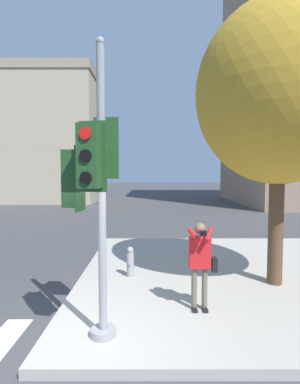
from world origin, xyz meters
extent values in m
plane|color=#424244|center=(0.00, 0.00, 0.00)|extent=(160.00, 160.00, 0.00)
cube|color=#ADA89E|center=(3.50, 3.50, 0.08)|extent=(8.00, 8.00, 0.17)
cylinder|color=#939399|center=(0.51, 0.33, 0.23)|extent=(0.42, 0.42, 0.12)
cylinder|color=#939399|center=(0.51, 0.33, 2.52)|extent=(0.13, 0.13, 4.46)
sphere|color=#939399|center=(0.51, 0.33, 4.79)|extent=(0.14, 0.14, 0.14)
cylinder|color=#939399|center=(0.53, 0.54, 3.21)|extent=(0.07, 0.30, 0.05)
cube|color=#234C23|center=(0.55, 0.81, 3.21)|extent=(0.32, 0.26, 0.90)
cube|color=#234C23|center=(0.54, 0.68, 3.21)|extent=(0.42, 0.06, 1.02)
cylinder|color=red|center=(0.56, 0.94, 3.51)|extent=(0.17, 0.04, 0.17)
cylinder|color=black|center=(0.56, 0.94, 3.21)|extent=(0.17, 0.04, 0.17)
cylinder|color=black|center=(0.56, 0.94, 2.91)|extent=(0.17, 0.04, 0.17)
cylinder|color=#939399|center=(0.47, 0.12, 3.03)|extent=(0.11, 0.30, 0.05)
cube|color=#234C23|center=(0.42, -0.14, 3.03)|extent=(0.34, 0.29, 0.90)
cube|color=#234C23|center=(0.44, -0.01, 3.03)|extent=(0.42, 0.10, 1.02)
cylinder|color=red|center=(0.39, -0.27, 3.33)|extent=(0.17, 0.06, 0.17)
cylinder|color=black|center=(0.39, -0.27, 3.03)|extent=(0.17, 0.06, 0.17)
cylinder|color=black|center=(0.39, -0.27, 2.73)|extent=(0.17, 0.06, 0.17)
cylinder|color=#939399|center=(0.30, 0.35, 2.70)|extent=(0.30, 0.08, 0.05)
cube|color=#234C23|center=(0.03, 0.39, 2.70)|extent=(0.27, 0.33, 0.90)
cube|color=#234C23|center=(0.16, 0.37, 2.70)|extent=(0.07, 0.42, 1.02)
cylinder|color=red|center=(-0.10, 0.40, 3.00)|extent=(0.05, 0.17, 0.17)
cylinder|color=black|center=(-0.10, 0.40, 2.70)|extent=(0.05, 0.17, 0.17)
cylinder|color=black|center=(-0.10, 0.40, 2.40)|extent=(0.05, 0.17, 0.17)
cube|color=black|center=(2.12, 1.22, 0.19)|extent=(0.09, 0.24, 0.05)
cube|color=black|center=(2.32, 1.22, 0.19)|extent=(0.09, 0.24, 0.05)
cylinder|color=#6B6051|center=(2.12, 1.28, 0.58)|extent=(0.11, 0.11, 0.82)
cylinder|color=#6B6051|center=(2.32, 1.28, 0.58)|extent=(0.11, 0.11, 0.82)
cube|color=red|center=(2.22, 1.28, 1.28)|extent=(0.40, 0.22, 0.58)
sphere|color=#8C664C|center=(2.22, 1.28, 1.74)|extent=(0.22, 0.22, 0.22)
cube|color=black|center=(2.22, 0.97, 1.72)|extent=(0.12, 0.10, 0.09)
cylinder|color=black|center=(2.22, 0.90, 1.72)|extent=(0.06, 0.08, 0.06)
cylinder|color=red|center=(2.08, 1.14, 1.64)|extent=(0.23, 0.35, 0.23)
cylinder|color=red|center=(2.35, 1.14, 1.64)|extent=(0.23, 0.35, 0.23)
cube|color=black|center=(2.50, 1.30, 1.04)|extent=(0.10, 0.20, 0.26)
cylinder|color=brown|center=(4.23, 2.63, 1.73)|extent=(0.34, 0.34, 3.13)
ellipsoid|color=#BC8E28|center=(4.23, 2.63, 4.63)|extent=(3.81, 3.81, 4.19)
cylinder|color=#99999E|center=(0.76, 3.12, 0.48)|extent=(0.18, 0.18, 0.62)
sphere|color=#99999E|center=(0.76, 3.12, 0.84)|extent=(0.17, 0.17, 0.17)
cylinder|color=#99999E|center=(0.76, 3.00, 0.55)|extent=(0.08, 0.06, 0.08)
cube|color=tan|center=(-11.08, 25.59, 5.83)|extent=(14.29, 8.06, 11.65)
cube|color=gray|center=(-11.08, 25.59, 12.05)|extent=(14.49, 8.26, 0.80)
camera|label=1|loc=(1.27, -4.34, 2.80)|focal=28.00mm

